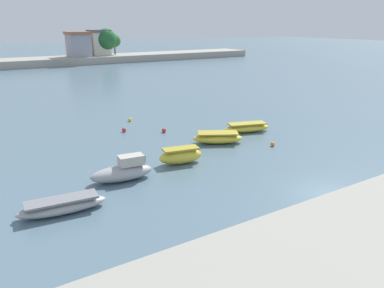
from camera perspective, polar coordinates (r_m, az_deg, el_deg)
ground_plane at (r=24.50m, az=19.87°, el=-7.20°), size 400.00×400.00×0.00m
moored_boat_0 at (r=22.04m, az=-18.92°, el=-8.82°), size 4.86×1.82×0.84m
moored_boat_1 at (r=25.30m, az=-10.33°, el=-4.08°), size 4.27×2.03×1.64m
moored_boat_2 at (r=27.84m, az=-1.71°, el=-1.80°), size 3.46×1.85×1.20m
moored_boat_3 at (r=32.65m, az=3.89°, el=0.93°), size 4.57×3.57×0.96m
moored_boat_4 at (r=36.36m, az=8.25°, el=2.46°), size 4.68×2.74×0.87m
mooring_buoy_0 at (r=35.96m, az=-4.25°, el=2.08°), size 0.42×0.42×0.42m
mooring_buoy_2 at (r=36.61m, az=-10.18°, el=2.12°), size 0.41×0.41×0.41m
mooring_buoy_3 at (r=32.56m, az=12.04°, el=-0.00°), size 0.37×0.37×0.37m
mooring_buoy_4 at (r=40.48m, az=-9.35°, el=3.65°), size 0.38×0.38×0.38m
distant_shoreline at (r=99.44m, az=-24.69°, el=11.87°), size 120.45×10.33×8.54m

